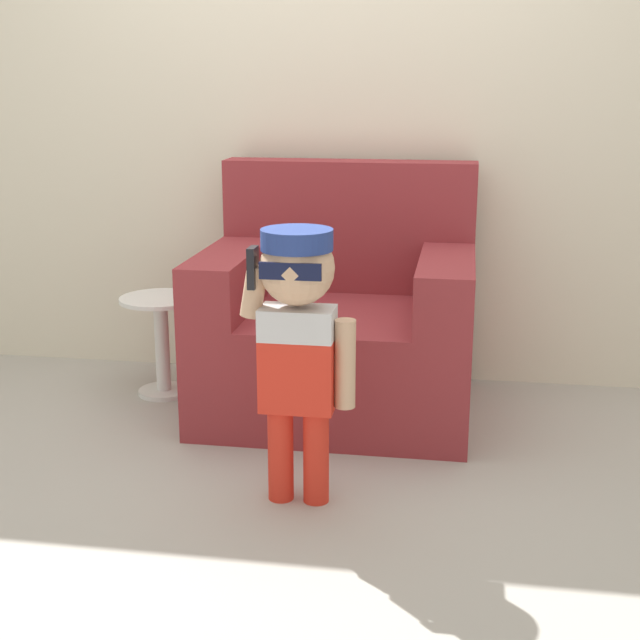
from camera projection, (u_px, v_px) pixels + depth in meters
ground_plane at (293, 431)px, 3.55m from camera, size 10.00×10.00×0.00m
wall_back at (325, 92)px, 3.95m from camera, size 10.00×0.05×2.60m
armchair at (339, 327)px, 3.73m from camera, size 1.10×0.89×1.02m
person_child at (298, 324)px, 2.82m from camera, size 0.37×0.28×0.91m
side_table at (162, 336)px, 3.91m from camera, size 0.35×0.35×0.44m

